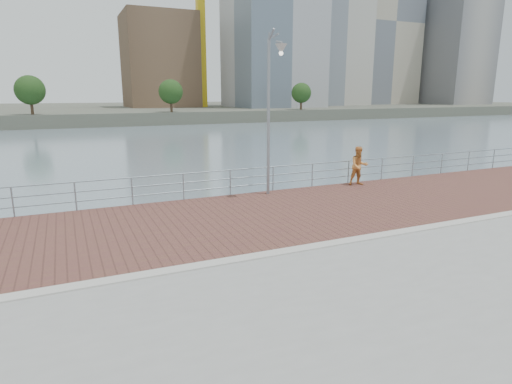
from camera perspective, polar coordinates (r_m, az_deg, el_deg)
name	(u,v)px	position (r m, az deg, el deg)	size (l,w,h in m)	color
water	(284,318)	(12.86, 3.81, -16.38)	(400.00, 400.00, 0.00)	slate
brick_lane	(237,218)	(15.10, -2.49, -3.51)	(40.00, 6.80, 0.02)	brown
curb	(285,251)	(12.00, 3.95, -7.91)	(40.00, 0.40, 0.06)	#B7B5AD
far_shore	(82,111)	(132.56, -22.22, 9.97)	(320.00, 95.00, 2.50)	#4C5142
guardrail	(207,181)	(18.04, -6.52, 1.41)	(39.06, 0.06, 1.13)	#8C9EA8
street_lamp	(274,86)	(17.75, 2.39, 14.00)	(0.47, 1.37, 6.48)	gray
bystander	(359,166)	(20.86, 13.56, 3.40)	(0.89, 0.70, 1.84)	#D7863F
skyline	(211,12)	(122.31, -5.99, 22.78)	(233.00, 41.00, 65.70)	#ADA38E
shoreline_trees	(39,92)	(86.91, -26.95, 11.86)	(109.36, 5.13, 6.83)	#473323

